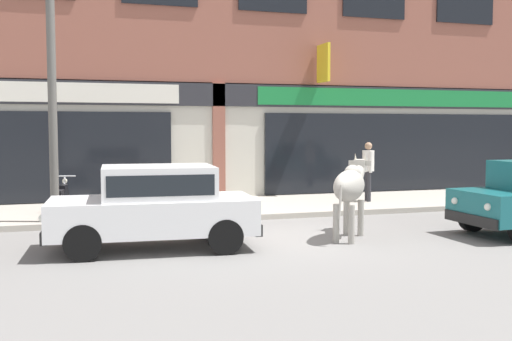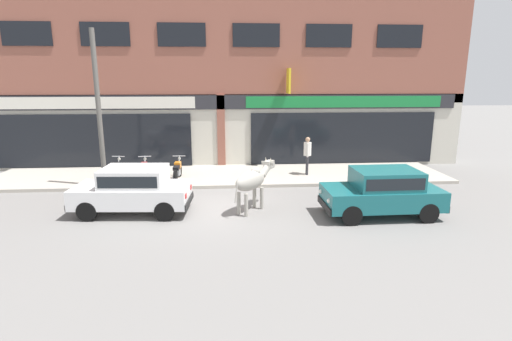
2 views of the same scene
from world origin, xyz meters
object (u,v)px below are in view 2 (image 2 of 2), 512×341
at_px(car_0, 383,190).
at_px(pedestrian, 307,152).
at_px(motorcycle_0, 113,171).
at_px(motorcycle_1, 144,171).
at_px(cow, 252,180).
at_px(motorcycle_2, 178,170).
at_px(car_1, 133,188).
at_px(utility_pole, 99,110).

xyz_separation_m(car_0, pedestrian, (-1.35, 4.93, 0.30)).
xyz_separation_m(motorcycle_0, motorcycle_1, (1.24, -0.09, 0.00)).
distance_m(cow, motorcycle_2, 4.63).
xyz_separation_m(car_0, car_1, (-7.66, 0.81, 0.00)).
bearing_deg(pedestrian, motorcycle_0, -176.89).
height_order(cow, motorcycle_0, cow).
bearing_deg(car_0, motorcycle_0, 154.15).
bearing_deg(utility_pole, car_0, -21.52).
distance_m(car_1, pedestrian, 7.54).
bearing_deg(cow, motorcycle_1, 138.11).
bearing_deg(motorcycle_1, utility_pole, -151.83).
relative_size(motorcycle_1, pedestrian, 1.13).
bearing_deg(pedestrian, car_0, -74.68).
bearing_deg(car_0, pedestrian, 105.32).
xyz_separation_m(motorcycle_2, utility_pole, (-2.66, -0.70, 2.48)).
height_order(car_0, motorcycle_2, car_0).
distance_m(car_1, motorcycle_0, 4.05).
height_order(cow, utility_pole, utility_pole).
distance_m(car_1, motorcycle_2, 3.72).
height_order(cow, car_0, cow).
bearing_deg(motorcycle_1, pedestrian, 4.44).
bearing_deg(motorcycle_0, car_1, -66.13).
xyz_separation_m(motorcycle_0, utility_pole, (-0.09, -0.80, 2.48)).
bearing_deg(motorcycle_1, car_1, -83.71).
bearing_deg(motorcycle_2, utility_pole, -165.20).
relative_size(cow, motorcycle_2, 1.00).
relative_size(car_1, motorcycle_2, 2.04).
xyz_separation_m(cow, motorcycle_0, (-5.34, 3.77, -0.49)).
bearing_deg(motorcycle_0, car_0, -25.85).
xyz_separation_m(car_1, utility_pole, (-1.73, 2.89, 2.18)).
relative_size(cow, utility_pole, 0.32).
distance_m(motorcycle_0, utility_pole, 2.60).
bearing_deg(motorcycle_0, utility_pole, -96.61).
height_order(cow, motorcycle_1, cow).
distance_m(pedestrian, utility_pole, 8.34).
xyz_separation_m(cow, motorcycle_1, (-4.11, 3.68, -0.49)).
bearing_deg(motorcycle_2, motorcycle_0, 177.77).
distance_m(cow, pedestrian, 4.94).
distance_m(car_0, utility_pole, 10.32).
xyz_separation_m(cow, utility_pole, (-5.44, 2.97, 1.99)).
bearing_deg(car_1, cow, -1.23).
xyz_separation_m(car_0, motorcycle_1, (-8.05, 4.41, -0.30)).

